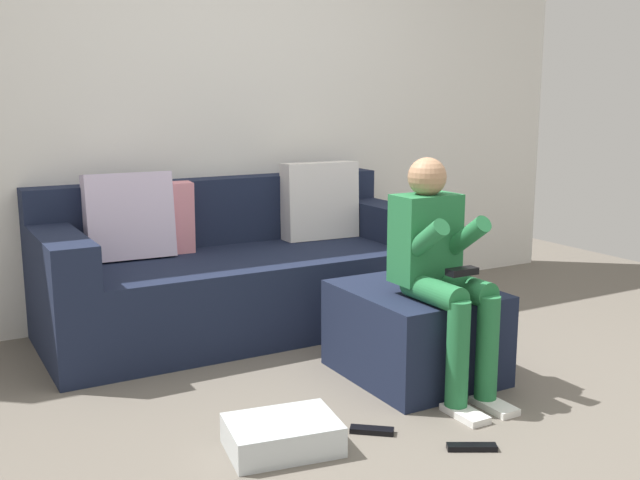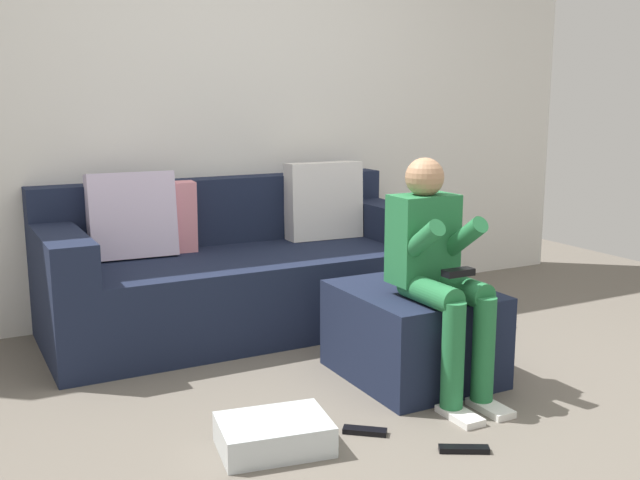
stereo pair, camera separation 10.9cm
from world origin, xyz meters
TOP-DOWN VIEW (x-y plane):
  - ground_plane at (0.00, 0.00)m, footprint 6.77×6.77m
  - wall_back at (0.00, 1.98)m, footprint 5.21×0.10m
  - couch_sectional at (-0.16, 1.53)m, footprint 2.20×0.92m
  - ottoman at (0.30, 0.41)m, footprint 0.63×0.72m
  - person_seated at (0.28, 0.20)m, footprint 0.30×0.61m
  - storage_bin at (-0.61, 0.02)m, footprint 0.46×0.36m
  - remote_near_ottoman at (0.02, -0.34)m, footprint 0.19×0.13m
  - remote_by_storage_bin at (-0.23, -0.03)m, footprint 0.17×0.15m

SIDE VIEW (x-z plane):
  - ground_plane at x=0.00m, z-range 0.00..0.00m
  - remote_near_ottoman at x=0.02m, z-range 0.00..0.02m
  - remote_by_storage_bin at x=-0.23m, z-range 0.00..0.02m
  - storage_bin at x=-0.61m, z-range 0.00..0.12m
  - ottoman at x=0.30m, z-range 0.00..0.43m
  - couch_sectional at x=-0.16m, z-range -0.13..0.80m
  - person_seated at x=0.28m, z-range 0.06..1.13m
  - wall_back at x=0.00m, z-range 0.00..2.44m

